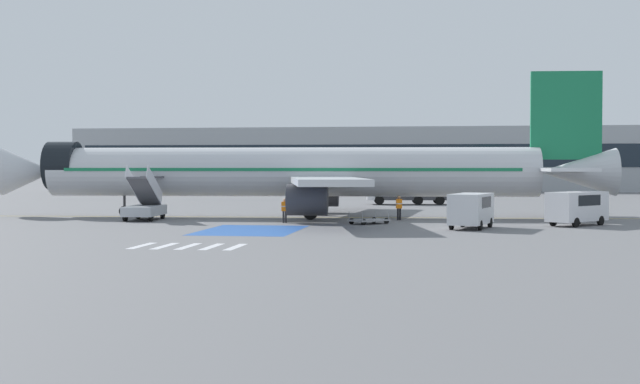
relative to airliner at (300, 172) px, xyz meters
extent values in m
plane|color=slate|center=(-1.59, 0.22, -3.51)|extent=(600.00, 600.00, 0.00)
cube|color=gold|center=(-0.64, -0.05, -3.51)|extent=(81.68, 6.03, 0.01)
cube|color=#2856A8|center=(-0.64, -14.29, -3.51)|extent=(5.92, 9.24, 0.01)
cube|color=silver|center=(-3.64, -25.56, -3.51)|extent=(0.44, 3.60, 0.01)
cube|color=silver|center=(-2.44, -25.56, -3.51)|extent=(0.44, 3.60, 0.01)
cube|color=silver|center=(-1.24, -25.56, -3.51)|extent=(0.44, 3.60, 0.01)
cube|color=silver|center=(-0.04, -25.56, -3.51)|extent=(0.44, 3.60, 0.01)
cube|color=silver|center=(1.16, -25.56, -3.51)|extent=(0.44, 3.60, 0.01)
cylinder|color=silver|center=(-0.64, -0.05, 0.02)|extent=(38.04, 6.48, 3.79)
cone|color=silver|center=(-21.61, -1.54, 0.02)|extent=(4.43, 4.01, 3.72)
cone|color=silver|center=(21.08, 1.50, 0.02)|extent=(5.94, 4.04, 3.64)
cylinder|color=black|center=(-18.77, -1.34, 0.49)|extent=(2.54, 3.98, 3.83)
cube|color=#197A4C|center=(-0.64, -0.05, 0.21)|extent=(35.03, 6.34, 0.24)
cube|color=silver|center=(3.26, -8.07, -0.55)|extent=(7.76, 16.41, 0.44)
cylinder|color=#38383D|center=(1.71, -6.85, -1.89)|extent=(2.99, 2.38, 2.18)
cube|color=silver|center=(2.08, 8.45, -0.55)|extent=(5.62, 16.08, 0.44)
cylinder|color=#38383D|center=(0.72, 7.02, -1.89)|extent=(2.99, 2.38, 2.18)
cube|color=#197A4C|center=(20.23, 1.44, 4.31)|extent=(5.32, 0.74, 6.69)
cube|color=silver|center=(19.92, -2.19, 0.21)|extent=(3.84, 6.30, 0.24)
cube|color=silver|center=(19.41, 5.00, 0.21)|extent=(3.84, 6.30, 0.24)
cylinder|color=#38383D|center=(-13.86, -0.99, -1.73)|extent=(0.20, 0.20, 2.73)
cylinder|color=black|center=(-13.86, -0.99, -3.09)|extent=(0.86, 0.34, 0.84)
cylinder|color=#38383D|center=(1.31, -2.91, -1.76)|extent=(0.24, 0.24, 2.41)
cylinder|color=black|center=(1.31, -2.91, -2.96)|extent=(1.14, 0.68, 1.10)
cylinder|color=#38383D|center=(0.89, 3.07, -1.76)|extent=(0.24, 0.24, 2.41)
cylinder|color=black|center=(0.89, 3.07, -2.96)|extent=(1.14, 0.68, 1.10)
cube|color=#ADB2BA|center=(-10.71, -5.27, -2.81)|extent=(2.54, 4.94, 0.70)
cylinder|color=black|center=(-11.76, -3.66, -3.16)|extent=(0.27, 0.71, 0.70)
cylinder|color=black|center=(-9.90, -3.53, -3.16)|extent=(0.27, 0.71, 0.70)
cylinder|color=black|center=(-11.52, -7.01, -3.16)|extent=(0.27, 0.71, 0.70)
cylinder|color=black|center=(-9.66, -6.88, -3.16)|extent=(0.27, 0.71, 0.70)
cube|color=#4C4C51|center=(-10.71, -5.27, -1.41)|extent=(1.72, 4.24, 2.24)
cube|color=#4C4C51|center=(-10.87, -3.00, -0.37)|extent=(1.72, 1.21, 0.12)
cube|color=silver|center=(-11.48, -5.33, -0.94)|extent=(0.38, 4.51, 2.94)
cube|color=silver|center=(-9.94, -5.22, -0.94)|extent=(0.38, 4.51, 2.94)
cube|color=#38383D|center=(7.74, 24.46, -2.73)|extent=(8.20, 3.45, 0.60)
cube|color=silver|center=(3.88, 23.98, -2.23)|extent=(2.04, 2.57, 1.60)
cube|color=black|center=(3.00, 23.88, -1.91)|extent=(0.28, 1.99, 0.70)
cylinder|color=#B7BCC4|center=(8.09, 24.50, -1.34)|extent=(5.71, 2.84, 2.19)
cylinder|color=gold|center=(8.09, 24.50, -1.34)|extent=(0.62, 2.26, 2.23)
cylinder|color=black|center=(4.38, 22.85, -3.03)|extent=(0.99, 0.39, 0.96)
cylinder|color=black|center=(4.09, 25.20, -3.03)|extent=(0.99, 0.39, 0.96)
cylinder|color=black|center=(8.33, 23.33, -3.03)|extent=(0.99, 0.39, 0.96)
cylinder|color=black|center=(8.04, 25.69, -3.03)|extent=(0.99, 0.39, 0.96)
cylinder|color=black|center=(10.52, 23.60, -3.03)|extent=(0.99, 0.39, 0.96)
cylinder|color=black|center=(10.23, 25.96, -3.03)|extent=(0.99, 0.39, 0.96)
cube|color=silver|center=(12.90, -10.82, -2.23)|extent=(3.06, 4.99, 1.91)
cube|color=black|center=(12.90, -10.82, -1.81)|extent=(2.56, 2.97, 0.69)
cylinder|color=black|center=(12.39, -9.20, -3.19)|extent=(0.35, 0.67, 0.64)
cylinder|color=black|center=(14.14, -9.65, -3.19)|extent=(0.35, 0.67, 0.64)
cylinder|color=black|center=(11.67, -11.99, -3.19)|extent=(0.35, 0.67, 0.64)
cylinder|color=black|center=(13.42, -12.44, -3.19)|extent=(0.35, 0.67, 0.64)
cube|color=silver|center=(19.96, -6.98, -2.22)|extent=(4.52, 4.90, 1.95)
cube|color=black|center=(19.96, -6.98, -1.79)|extent=(3.15, 3.25, 0.70)
cylinder|color=black|center=(20.26, -5.28, -3.19)|extent=(0.56, 0.62, 0.64)
cylinder|color=black|center=(21.57, -6.37, -3.19)|extent=(0.56, 0.62, 0.64)
cylinder|color=black|center=(18.34, -7.58, -3.19)|extent=(0.56, 0.62, 0.64)
cylinder|color=black|center=(19.65, -8.68, -3.19)|extent=(0.56, 0.62, 0.64)
cube|color=gray|center=(6.06, -7.23, -3.25)|extent=(2.87, 2.93, 0.12)
cylinder|color=black|center=(6.30, -6.03, -3.31)|extent=(0.35, 0.36, 0.40)
cylinder|color=black|center=(7.24, -6.90, -3.31)|extent=(0.35, 0.36, 0.40)
cylinder|color=black|center=(4.89, -7.55, -3.31)|extent=(0.35, 0.36, 0.40)
cylinder|color=black|center=(5.82, -8.42, -3.31)|extent=(0.35, 0.36, 0.40)
cylinder|color=gray|center=(6.37, -5.88, -2.92)|extent=(0.05, 0.05, 0.55)
cylinder|color=gray|center=(7.38, -6.82, -2.92)|extent=(0.05, 0.05, 0.55)
cylinder|color=gray|center=(4.74, -7.63, -2.92)|extent=(0.05, 0.05, 0.55)
cylinder|color=gray|center=(5.75, -8.57, -2.92)|extent=(0.05, 0.05, 0.55)
cylinder|color=black|center=(7.94, -2.68, -3.08)|extent=(0.14, 0.14, 0.87)
cylinder|color=black|center=(7.78, -2.72, -3.08)|extent=(0.14, 0.14, 0.87)
cube|color=orange|center=(7.86, -2.70, -2.30)|extent=(0.47, 0.33, 0.69)
cube|color=silver|center=(7.86, -2.70, -2.30)|extent=(0.48, 0.34, 0.06)
sphere|color=#9E704C|center=(7.86, -2.70, -1.83)|extent=(0.24, 0.24, 0.24)
cylinder|color=#2D2D33|center=(0.18, -6.84, -3.10)|extent=(0.14, 0.14, 0.83)
cylinder|color=#2D2D33|center=(0.01, -6.83, -3.10)|extent=(0.14, 0.14, 0.83)
cube|color=orange|center=(0.09, -6.83, -2.35)|extent=(0.43, 0.24, 0.66)
cube|color=silver|center=(0.09, -6.83, -2.35)|extent=(0.44, 0.25, 0.06)
sphere|color=tan|center=(0.09, -6.83, -1.91)|extent=(0.22, 0.22, 0.22)
cube|color=#9EA3A8|center=(5.17, 77.58, 1.58)|extent=(111.09, 12.00, 10.18)
cube|color=#19232D|center=(5.17, 71.53, 2.09)|extent=(106.65, 0.10, 3.56)
camera|label=1|loc=(11.63, -68.09, 0.47)|focal=50.00mm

